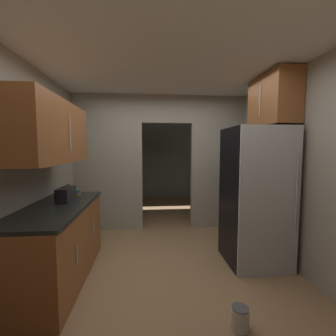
{
  "coord_description": "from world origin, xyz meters",
  "views": [
    {
      "loc": [
        -0.24,
        -2.78,
        1.57
      ],
      "look_at": [
        0.05,
        0.62,
        1.28
      ],
      "focal_mm": 24.51,
      "sensor_mm": 36.0,
      "label": 1
    }
  ],
  "objects_px": {
    "boombox": "(66,194)",
    "book_stack": "(75,192)",
    "paint_can": "(240,318)",
    "refrigerator": "(255,196)"
  },
  "relations": [
    {
      "from": "boombox",
      "to": "book_stack",
      "type": "xyz_separation_m",
      "value": [
        -0.0,
        0.36,
        -0.04
      ]
    },
    {
      "from": "paint_can",
      "to": "refrigerator",
      "type": "bearing_deg",
      "value": 59.87
    },
    {
      "from": "refrigerator",
      "to": "book_stack",
      "type": "xyz_separation_m",
      "value": [
        -2.48,
        0.36,
        0.03
      ]
    },
    {
      "from": "book_stack",
      "to": "paint_can",
      "type": "bearing_deg",
      "value": -39.34
    },
    {
      "from": "paint_can",
      "to": "book_stack",
      "type": "bearing_deg",
      "value": 140.66
    },
    {
      "from": "boombox",
      "to": "book_stack",
      "type": "distance_m",
      "value": 0.36
    },
    {
      "from": "boombox",
      "to": "paint_can",
      "type": "distance_m",
      "value": 2.33
    },
    {
      "from": "refrigerator",
      "to": "book_stack",
      "type": "bearing_deg",
      "value": 171.72
    },
    {
      "from": "book_stack",
      "to": "refrigerator",
      "type": "bearing_deg",
      "value": -8.28
    },
    {
      "from": "boombox",
      "to": "paint_can",
      "type": "height_order",
      "value": "boombox"
    }
  ]
}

